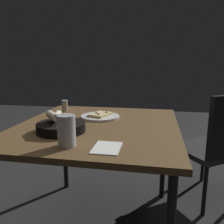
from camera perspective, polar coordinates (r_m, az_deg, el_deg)
dining_table at (r=1.45m, az=-3.40°, el=-5.37°), size 1.07×0.96×0.74m
pizza_plate at (r=1.60m, az=-2.90°, el=-0.98°), size 0.26×0.26×0.04m
bread_basket at (r=1.31m, az=-12.40°, el=-3.39°), size 0.27×0.27×0.11m
beer_glass at (r=1.08m, az=-11.04°, el=-4.94°), size 0.08×0.08×0.14m
pepper_shaker at (r=1.85m, az=-11.43°, el=1.42°), size 0.05×0.05×0.08m
napkin at (r=1.05m, az=-1.24°, el=-8.71°), size 0.16×0.12×0.00m
chair_far at (r=1.98m, az=23.97°, el=-6.87°), size 0.61×0.61×0.89m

